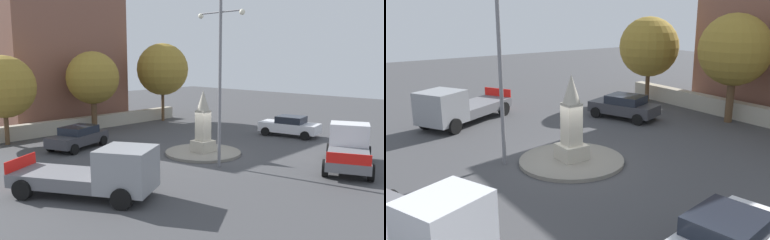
{
  "view_description": "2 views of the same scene",
  "coord_description": "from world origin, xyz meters",
  "views": [
    {
      "loc": [
        15.83,
        -17.05,
        5.69
      ],
      "look_at": [
        -0.47,
        -0.45,
        2.04
      ],
      "focal_mm": 37.47,
      "sensor_mm": 36.0,
      "label": 1
    },
    {
      "loc": [
        9.16,
        14.17,
        6.46
      ],
      "look_at": [
        0.12,
        0.67,
        2.05
      ],
      "focal_mm": 39.19,
      "sensor_mm": 36.0,
      "label": 2
    }
  ],
  "objects": [
    {
      "name": "tree_mid_cluster",
      "position": [
        -11.1,
        -0.45,
        4.13
      ],
      "size": [
        4.01,
        4.01,
        6.16
      ],
      "color": "brown",
      "rests_on": "ground"
    },
    {
      "name": "car_white_parked_left",
      "position": [
        0.78,
        8.44,
        0.76
      ],
      "size": [
        4.46,
        2.68,
        1.47
      ],
      "color": "silver",
      "rests_on": "ground"
    },
    {
      "name": "stone_boundary_wall",
      "position": [
        -12.11,
        -0.27,
        0.52
      ],
      "size": [
        1.09,
        17.71,
        1.03
      ],
      "primitive_type": "cube",
      "rotation": [
        0.0,
        0.0,
        4.73
      ],
      "color": "#B2AA99",
      "rests_on": "ground"
    },
    {
      "name": "truck_grey_near_island",
      "position": [
        2.14,
        -8.45,
        1.03
      ],
      "size": [
        6.22,
        4.77,
        2.15
      ],
      "color": "gray",
      "rests_on": "ground"
    },
    {
      "name": "ground_plane",
      "position": [
        0.0,
        0.0,
        0.0
      ],
      "size": [
        80.0,
        80.0,
        0.0
      ],
      "primitive_type": "plane",
      "color": "#424244"
    },
    {
      "name": "streetlamp",
      "position": [
        2.47,
        -1.41,
        5.04
      ],
      "size": [
        2.98,
        0.28,
        8.51
      ],
      "color": "slate",
      "rests_on": "ground"
    },
    {
      "name": "tree_near_wall",
      "position": [
        -10.95,
        -7.14,
        3.8
      ],
      "size": [
        4.06,
        4.06,
        5.84
      ],
      "color": "brown",
      "rests_on": "ground"
    },
    {
      "name": "truck_white_waiting",
      "position": [
        7.2,
        3.65,
        0.96
      ],
      "size": [
        3.99,
        5.78,
        2.07
      ],
      "color": "silver",
      "rests_on": "ground"
    },
    {
      "name": "monument",
      "position": [
        0.0,
        0.0,
        1.73
      ],
      "size": [
        1.11,
        1.11,
        3.65
      ],
      "color": "#B2AA99",
      "rests_on": "traffic_island"
    },
    {
      "name": "car_dark_grey_far_side",
      "position": [
        -6.62,
        -4.44,
        0.75
      ],
      "size": [
        3.08,
        4.38,
        1.41
      ],
      "color": "#38383D",
      "rests_on": "ground"
    },
    {
      "name": "traffic_island",
      "position": [
        0.0,
        0.0,
        0.08
      ],
      "size": [
        4.49,
        4.49,
        0.16
      ],
      "primitive_type": "cylinder",
      "color": "gray",
      "rests_on": "ground"
    }
  ]
}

